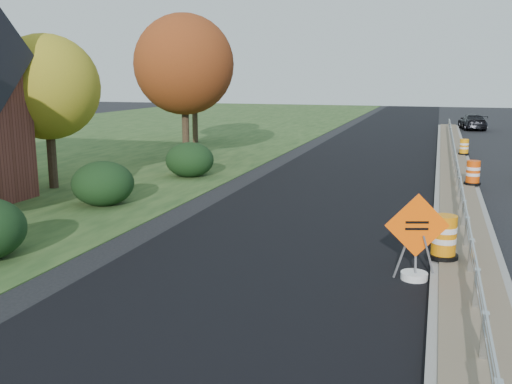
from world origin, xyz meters
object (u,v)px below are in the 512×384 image
(barrel_median_mid, at_px, (473,173))
(barrel_median_far, at_px, (464,147))
(barrel_median_near, at_px, (444,238))
(caution_sign, at_px, (415,258))
(car_dark_far, at_px, (473,122))

(barrel_median_mid, bearing_deg, barrel_median_far, 90.00)
(barrel_median_near, distance_m, barrel_median_far, 18.81)
(caution_sign, relative_size, barrel_median_near, 1.90)
(caution_sign, xyz_separation_m, barrel_median_mid, (1.68, 10.84, 0.19))
(car_dark_far, bearing_deg, barrel_median_near, 79.76)
(barrel_median_near, xyz_separation_m, barrel_median_far, (1.10, 18.77, -0.09))
(barrel_median_far, bearing_deg, car_dark_far, 85.90)
(barrel_median_near, relative_size, barrel_median_mid, 1.08)
(caution_sign, bearing_deg, barrel_median_far, 67.68)
(barrel_median_mid, height_order, car_dark_far, car_dark_far)
(barrel_median_mid, relative_size, car_dark_far, 0.21)
(barrel_median_near, height_order, barrel_median_far, barrel_median_near)
(caution_sign, height_order, barrel_median_mid, caution_sign)
(barrel_median_far, xyz_separation_m, car_dark_far, (1.30, 18.14, 0.02))
(caution_sign, relative_size, barrel_median_mid, 2.06)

